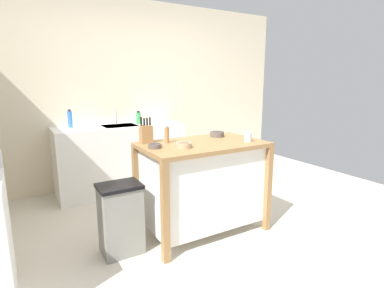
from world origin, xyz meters
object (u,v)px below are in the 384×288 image
Objects in this scene: bowl_stoneware_deep at (217,134)px; bottle_dish_soap at (138,118)px; bowl_ceramic_wide at (184,145)px; bottle_spray_cleaner at (70,119)px; drinking_cup at (248,137)px; knife_block at (146,134)px; sink_faucet at (116,116)px; trash_bin at (121,219)px; bowl_ceramic_small at (155,146)px; kitchen_island at (202,182)px; pepper_grinder at (167,134)px.

bowl_stoneware_deep is 1.40m from bottle_dish_soap.
bowl_ceramic_wide is 1.89m from bottle_spray_cleaner.
bottle_spray_cleaner reaches higher than drinking_cup.
knife_block is 1.43m from sink_faucet.
trash_bin is (-1.14, -0.19, -0.62)m from bowl_stoneware_deep.
bowl_stoneware_deep is 0.24× the size of trash_bin.
bowl_stoneware_deep is 1.31m from trash_bin.
bowl_ceramic_small is at bearing -94.36° from knife_block.
drinking_cup is 2.28m from bottle_spray_cleaner.
kitchen_island is 4.69× the size of knife_block.
bottle_dish_soap reaches higher than bowl_ceramic_wide.
sink_faucet is at bearing 92.29° from bowl_ceramic_wide.
bowl_stoneware_deep is 0.83× the size of bottle_dish_soap.
knife_block is 1.81× the size of bowl_ceramic_wide.
trash_bin is (-0.53, -0.16, -0.67)m from pepper_grinder.
drinking_cup reaches higher than bowl_stoneware_deep.
knife_block is 0.78m from bowl_stoneware_deep.
drinking_cup is at bearing -25.89° from knife_block.
bowl_stoneware_deep reaches higher than bowl_ceramic_wide.
bowl_ceramic_small is 1.59m from bottle_dish_soap.
bowl_stoneware_deep is 0.65× the size of bottle_spray_cleaner.
kitchen_island is 0.65m from bowl_ceramic_small.
sink_faucet is at bearing 91.41° from pepper_grinder.
pepper_grinder is 0.96× the size of bottle_dish_soap.
pepper_grinder is (0.17, -0.09, -0.01)m from knife_block.
bottle_dish_soap reaches higher than drinking_cup.
pepper_grinder is at bearing 17.08° from trash_bin.
knife_block is 0.99m from drinking_cup.
bottle_dish_soap is (0.41, 1.28, -0.01)m from knife_block.
bowl_stoneware_deep is (0.30, 0.19, 0.43)m from kitchen_island.
bowl_ceramic_wide is at bearing -152.41° from bowl_stoneware_deep.
kitchen_island is 1.88× the size of trash_bin.
sink_faucet is (-0.75, 1.86, 0.06)m from drinking_cup.
kitchen_island reaches higher than trash_bin.
trash_bin is at bearing 179.89° from kitchen_island.
drinking_cup is at bearing -25.28° from pepper_grinder.
trash_bin is 2.72× the size of bottle_spray_cleaner.
trash_bin is at bearing -116.49° from bottle_dish_soap.
bowl_ceramic_small is 0.52× the size of bottle_spray_cleaner.
bowl_ceramic_wide is 0.28m from pepper_grinder.
pepper_grinder is (0.19, 0.16, 0.06)m from bowl_ceramic_small.
bowl_ceramic_small is at bearing -141.20° from pepper_grinder.
bottle_spray_cleaner is 0.88m from bottle_dish_soap.
bowl_stoneware_deep is 0.64m from bowl_ceramic_wide.
bottle_spray_cleaner reaches higher than bottle_dish_soap.
bowl_ceramic_wide is 0.26m from bowl_ceramic_small.
bottle_spray_cleaner is at bearing 108.18° from knife_block.
pepper_grinder is at bearing -28.30° from knife_block.
bowl_ceramic_wide reaches higher than kitchen_island.
bowl_ceramic_wide is 0.22× the size of trash_bin.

